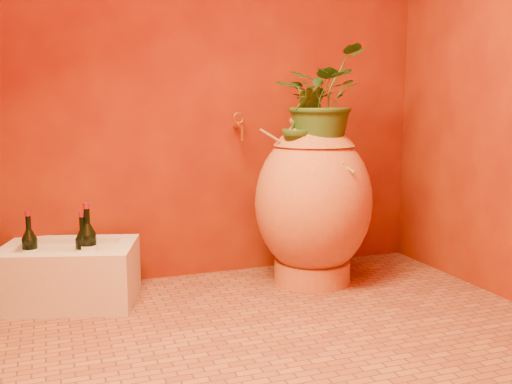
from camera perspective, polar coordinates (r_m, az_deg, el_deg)
name	(u,v)px	position (r m, az deg, el deg)	size (l,w,h in m)	color
floor	(284,336)	(2.54, 2.84, -14.16)	(2.50, 2.50, 0.00)	brown
wall_back	(217,57)	(3.29, -3.95, 13.35)	(2.50, 0.02, 2.50)	#5E1005
amphora	(313,201)	(3.15, 5.74, -0.91)	(0.66, 0.66, 0.92)	#B66933
stone_basin	(70,275)	(3.03, -18.13, -7.90)	(0.74, 0.61, 0.30)	beige
wine_bottle_a	(88,248)	(2.93, -16.42, -5.40)	(0.09, 0.09, 0.35)	black
wine_bottle_b	(83,251)	(2.94, -16.89, -5.69)	(0.07, 0.07, 0.30)	black
wine_bottle_c	(30,252)	(3.01, -21.65, -5.55)	(0.08, 0.08, 0.31)	black
wall_tap	(239,125)	(3.24, -1.70, 6.70)	(0.07, 0.14, 0.16)	#AD6E28
plant_main	(320,99)	(3.10, 6.39, 9.21)	(0.50, 0.44, 0.56)	#264B1A
plant_side	(302,124)	(3.02, 4.66, 6.76)	(0.22, 0.17, 0.39)	#264B1A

